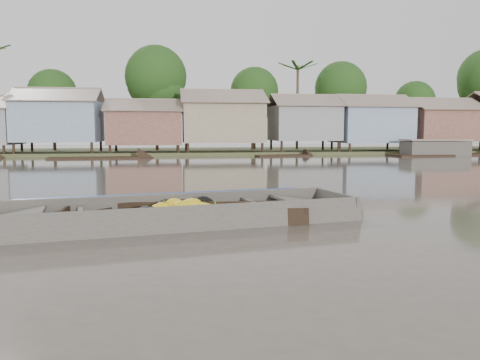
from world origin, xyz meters
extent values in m
plane|color=#4B4139|center=(0.00, 0.00, 0.00)|extent=(120.00, 120.00, 0.00)
cube|color=#384723|center=(0.00, 33.00, 0.00)|extent=(120.00, 12.00, 0.50)
cube|color=#788DA6|center=(-10.50, 29.50, 2.70)|extent=(6.20, 5.20, 3.20)
cube|color=brown|center=(-10.50, 28.10, 4.75)|extent=(6.60, 3.02, 1.28)
cube|color=brown|center=(-10.50, 30.90, 4.75)|extent=(6.60, 3.02, 1.28)
cube|color=brown|center=(-3.80, 29.50, 2.20)|extent=(5.80, 4.60, 2.70)
cube|color=brown|center=(-3.80, 28.26, 4.00)|extent=(6.20, 2.67, 1.14)
cube|color=brown|center=(-3.80, 30.74, 4.00)|extent=(6.20, 2.67, 1.14)
cube|color=#86765D|center=(2.50, 29.50, 2.65)|extent=(6.50, 5.30, 3.30)
cube|color=brown|center=(2.50, 28.07, 4.75)|extent=(6.90, 3.08, 1.31)
cube|color=brown|center=(2.50, 30.93, 4.75)|extent=(6.90, 3.08, 1.31)
cube|color=gray|center=(9.50, 29.50, 2.60)|extent=(5.40, 4.70, 2.90)
cube|color=brown|center=(9.50, 28.23, 4.50)|extent=(5.80, 2.73, 1.17)
cube|color=brown|center=(9.50, 30.77, 4.50)|extent=(5.80, 2.73, 1.17)
cube|color=#788DA6|center=(15.50, 29.50, 2.50)|extent=(6.00, 5.00, 3.10)
cube|color=brown|center=(15.50, 28.15, 4.50)|extent=(6.40, 2.90, 1.24)
cube|color=brown|center=(15.50, 30.85, 4.50)|extent=(6.40, 2.90, 1.24)
cube|color=brown|center=(22.00, 29.50, 2.45)|extent=(5.70, 4.90, 2.80)
cube|color=brown|center=(22.00, 28.18, 4.30)|extent=(6.10, 2.85, 1.21)
cube|color=brown|center=(22.00, 30.82, 4.30)|extent=(6.10, 2.85, 1.21)
cylinder|color=#473323|center=(-12.00, 34.00, 2.45)|extent=(0.28, 0.28, 4.90)
sphere|color=black|center=(-12.00, 34.00, 5.25)|extent=(4.20, 4.20, 4.20)
cylinder|color=#473323|center=(-3.00, 33.00, 3.15)|extent=(0.28, 0.28, 6.30)
sphere|color=black|center=(-3.00, 33.00, 6.75)|extent=(5.40, 5.40, 5.40)
cylinder|color=#473323|center=(6.00, 34.00, 2.62)|extent=(0.28, 0.28, 5.25)
sphere|color=black|center=(6.00, 34.00, 5.62)|extent=(4.50, 4.50, 4.50)
cylinder|color=#473323|center=(14.00, 33.00, 2.80)|extent=(0.28, 0.28, 5.60)
sphere|color=black|center=(14.00, 33.00, 6.00)|extent=(4.80, 4.80, 4.80)
cylinder|color=#473323|center=(22.00, 34.00, 2.27)|extent=(0.28, 0.28, 4.55)
sphere|color=black|center=(22.00, 34.00, 4.88)|extent=(3.90, 3.90, 3.90)
cylinder|color=#473323|center=(10.00, 33.50, 4.00)|extent=(0.24, 0.24, 8.00)
cube|color=black|center=(-1.36, 0.50, -0.08)|extent=(5.09, 1.28, 0.08)
cube|color=black|center=(-1.33, 1.05, 0.12)|extent=(5.15, 0.46, 0.48)
cube|color=black|center=(-1.40, -0.05, 0.12)|extent=(5.15, 0.46, 0.48)
cube|color=black|center=(1.15, 0.34, 0.12)|extent=(0.13, 1.12, 0.45)
cube|color=black|center=(0.71, 0.37, 0.17)|extent=(0.93, 1.02, 0.18)
cube|color=black|center=(-3.88, 0.66, 0.12)|extent=(0.13, 1.12, 0.45)
cube|color=black|center=(-3.44, 0.63, 0.17)|extent=(0.93, 1.02, 0.18)
cube|color=black|center=(-2.57, 0.58, 0.21)|extent=(0.17, 1.08, 0.05)
cube|color=black|center=(-0.16, 0.42, 0.21)|extent=(0.17, 1.08, 0.05)
ellipsoid|color=yellow|center=(-0.62, 0.65, 0.22)|extent=(0.42, 0.30, 0.25)
ellipsoid|color=yellow|center=(-1.30, 0.19, 0.17)|extent=(0.35, 0.25, 0.21)
ellipsoid|color=yellow|center=(-1.30, 0.40, 0.31)|extent=(0.38, 0.28, 0.23)
ellipsoid|color=yellow|center=(-1.60, 0.56, 0.39)|extent=(0.41, 0.29, 0.24)
ellipsoid|color=yellow|center=(-1.99, 0.27, 0.15)|extent=(0.42, 0.30, 0.25)
ellipsoid|color=yellow|center=(-2.21, 0.51, 0.13)|extent=(0.33, 0.24, 0.20)
ellipsoid|color=yellow|center=(-1.07, 0.82, 0.20)|extent=(0.36, 0.26, 0.21)
ellipsoid|color=yellow|center=(-1.97, 0.35, 0.21)|extent=(0.38, 0.28, 0.23)
ellipsoid|color=yellow|center=(-1.60, 0.78, 0.28)|extent=(0.34, 0.25, 0.20)
ellipsoid|color=yellow|center=(-1.50, 0.69, 0.28)|extent=(0.38, 0.28, 0.23)
ellipsoid|color=yellow|center=(-2.18, 0.25, 0.11)|extent=(0.34, 0.25, 0.20)
ellipsoid|color=yellow|center=(-2.20, 0.67, 0.19)|extent=(0.39, 0.28, 0.23)
ellipsoid|color=yellow|center=(-1.94, 0.59, 0.28)|extent=(0.37, 0.27, 0.22)
ellipsoid|color=yellow|center=(-1.40, 0.62, 0.30)|extent=(0.41, 0.30, 0.24)
ellipsoid|color=yellow|center=(-2.05, 0.37, 0.20)|extent=(0.43, 0.31, 0.25)
ellipsoid|color=yellow|center=(-1.56, 0.44, 0.31)|extent=(0.40, 0.29, 0.24)
ellipsoid|color=yellow|center=(-1.04, 0.43, 0.31)|extent=(0.39, 0.28, 0.23)
ellipsoid|color=yellow|center=(-0.52, 0.13, 0.15)|extent=(0.36, 0.26, 0.21)
ellipsoid|color=yellow|center=(-1.49, 0.74, 0.24)|extent=(0.35, 0.25, 0.21)
ellipsoid|color=yellow|center=(-1.70, 0.28, 0.26)|extent=(0.33, 0.24, 0.20)
ellipsoid|color=yellow|center=(-1.21, 0.33, 0.27)|extent=(0.37, 0.27, 0.22)
ellipsoid|color=yellow|center=(-1.22, 0.46, 0.39)|extent=(0.44, 0.32, 0.26)
ellipsoid|color=yellow|center=(-0.69, 0.33, 0.24)|extent=(0.39, 0.29, 0.23)
ellipsoid|color=yellow|center=(-1.46, 0.37, 0.36)|extent=(0.41, 0.30, 0.24)
ellipsoid|color=yellow|center=(-1.11, 0.80, 0.21)|extent=(0.37, 0.27, 0.22)
ellipsoid|color=yellow|center=(-0.77, 0.72, 0.18)|extent=(0.37, 0.27, 0.22)
ellipsoid|color=yellow|center=(-1.83, 0.58, 0.30)|extent=(0.43, 0.31, 0.25)
ellipsoid|color=yellow|center=(-2.13, 0.51, 0.21)|extent=(0.43, 0.31, 0.25)
ellipsoid|color=yellow|center=(-1.33, 0.58, 0.37)|extent=(0.33, 0.24, 0.19)
ellipsoid|color=yellow|center=(-2.03, 0.28, 0.17)|extent=(0.42, 0.31, 0.25)
ellipsoid|color=yellow|center=(-1.56, 0.63, 0.29)|extent=(0.38, 0.27, 0.22)
ellipsoid|color=yellow|center=(-0.95, 0.33, 0.33)|extent=(0.34, 0.24, 0.20)
cylinder|color=#3F6626|center=(-1.82, 0.53, 0.38)|extent=(0.04, 0.04, 0.16)
cylinder|color=#3F6626|center=(-1.18, 0.49, 0.38)|extent=(0.04, 0.04, 0.16)
cylinder|color=#3F6626|center=(-0.73, 0.46, 0.38)|extent=(0.04, 0.04, 0.16)
torus|color=black|center=(-0.96, 1.10, 0.14)|extent=(0.67, 0.21, 0.67)
torus|color=black|center=(-2.13, -0.07, 0.14)|extent=(0.66, 0.20, 0.65)
cube|color=#413C37|center=(-1.63, 0.38, -0.08)|extent=(7.96, 3.02, 0.08)
cube|color=#413C37|center=(-1.80, 1.32, 0.20)|extent=(7.86, 1.57, 0.64)
cube|color=#413C37|center=(-1.47, -0.56, 0.20)|extent=(7.86, 1.57, 0.64)
cube|color=#413C37|center=(2.20, 1.07, 0.20)|extent=(0.40, 1.92, 0.60)
cube|color=#413C37|center=(1.53, 0.95, 0.27)|extent=(1.62, 1.89, 0.25)
cube|color=#413C37|center=(-4.80, -0.18, 0.27)|extent=(1.62, 1.89, 0.25)
cube|color=#413C37|center=(-3.46, 0.05, 0.32)|extent=(0.43, 1.85, 0.05)
cube|color=#413C37|center=(0.20, 0.71, 0.32)|extent=(0.43, 1.85, 0.05)
cube|color=#665E54|center=(-1.63, 0.38, -0.03)|extent=(6.10, 2.54, 0.02)
cube|color=navy|center=(-1.81, 1.38, 0.44)|extent=(6.34, 1.22, 0.16)
torus|color=olive|center=(0.44, 0.43, 0.00)|extent=(0.44, 0.44, 0.06)
torus|color=olive|center=(0.44, 0.43, 0.04)|extent=(0.36, 0.36, 0.06)
cube|color=black|center=(20.00, 25.06, -0.05)|extent=(9.89, 3.41, 0.35)
cube|color=black|center=(-7.05, 24.66, -0.05)|extent=(6.42, 1.62, 0.35)
cube|color=black|center=(6.76, 25.68, -0.05)|extent=(4.41, 1.98, 0.35)
cube|color=black|center=(19.00, 25.00, 0.55)|extent=(5.00, 2.00, 1.20)
camera|label=1|loc=(-1.62, -9.50, 1.95)|focal=35.00mm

